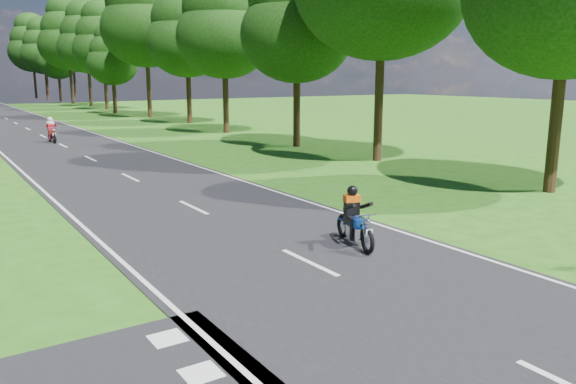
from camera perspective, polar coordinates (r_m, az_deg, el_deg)
ground at (r=10.48m, az=8.58°, el=-10.15°), size 160.00×160.00×0.00m
main_road at (r=57.71m, az=-26.71°, el=6.67°), size 7.00×140.00×0.02m
road_markings at (r=55.84m, az=-26.62°, el=6.56°), size 7.40×140.00×0.01m
treeline at (r=67.88m, az=-27.19°, el=14.20°), size 40.00×115.35×14.78m
rider_near_blue at (r=13.02m, az=6.83°, el=-2.44°), size 0.97×1.74×1.38m
rider_far_red at (r=35.89m, az=-22.90°, el=5.85°), size 0.62×1.79×1.48m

